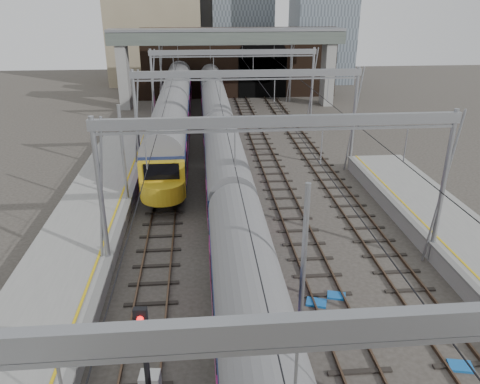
{
  "coord_description": "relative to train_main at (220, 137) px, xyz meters",
  "views": [
    {
      "loc": [
        -3.52,
        -12.21,
        12.74
      ],
      "look_at": [
        -1.39,
        12.35,
        2.4
      ],
      "focal_mm": 35.0,
      "sensor_mm": 36.0,
      "label": 1
    }
  ],
  "objects": [
    {
      "name": "equip_cover_a",
      "position": [
        3.4,
        -18.97,
        -2.32
      ],
      "size": [
        1.04,
        0.88,
        0.1
      ],
      "primitive_type": "cube",
      "rotation": [
        0.0,
        0.0,
        -0.32
      ],
      "color": "#175EB0",
      "rests_on": "ground"
    },
    {
      "name": "equip_cover_c",
      "position": [
        7.82,
        -23.28,
        -2.33
      ],
      "size": [
        0.97,
        0.77,
        0.1
      ],
      "primitive_type": "cube",
      "rotation": [
        0.0,
        0.0,
        -0.21
      ],
      "color": "#175EB0",
      "rests_on": "ground"
    },
    {
      "name": "equip_cover_b",
      "position": [
        4.44,
        -18.53,
        -2.33
      ],
      "size": [
        0.95,
        0.79,
        0.1
      ],
      "primitive_type": "cube",
      "rotation": [
        0.0,
        0.0,
        -0.3
      ],
      "color": "#175EB0",
      "rests_on": "ground"
    },
    {
      "name": "overhead_line",
      "position": [
        2.0,
        -2.33,
        4.19
      ],
      "size": [
        16.8,
        80.0,
        8.0
      ],
      "color": "gray",
      "rests_on": "ground"
    },
    {
      "name": "tracks",
      "position": [
        2.0,
        -8.81,
        -2.36
      ],
      "size": [
        14.4,
        80.0,
        0.22
      ],
      "color": "#4C3828",
      "rests_on": "ground"
    },
    {
      "name": "train_second",
      "position": [
        -4.0,
        16.73,
        0.2
      ],
      "size": [
        2.95,
        51.08,
        5.02
      ],
      "color": "black",
      "rests_on": "ground"
    },
    {
      "name": "retaining_wall",
      "position": [
        3.4,
        28.12,
        1.96
      ],
      "size": [
        28.0,
        2.75,
        9.0
      ],
      "color": "black",
      "rests_on": "ground"
    },
    {
      "name": "signal_near_left",
      "position": [
        -3.28,
        -25.55,
        0.84
      ],
      "size": [
        0.38,
        0.48,
        5.14
      ],
      "rotation": [
        0.0,
        0.0,
        -0.08
      ],
      "color": "black",
      "rests_on": "ground"
    },
    {
      "name": "overbridge",
      "position": [
        2.0,
        22.19,
        4.89
      ],
      "size": [
        28.0,
        3.0,
        9.25
      ],
      "color": "gray",
      "rests_on": "ground"
    },
    {
      "name": "train_main",
      "position": [
        0.0,
        0.0,
        0.0
      ],
      "size": [
        2.62,
        60.52,
        4.56
      ],
      "color": "black",
      "rests_on": "ground"
    },
    {
      "name": "platform_left",
      "position": [
        -8.18,
        -21.31,
        -1.82
      ],
      "size": [
        4.32,
        55.0,
        1.12
      ],
      "color": "gray",
      "rests_on": "ground"
    }
  ]
}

